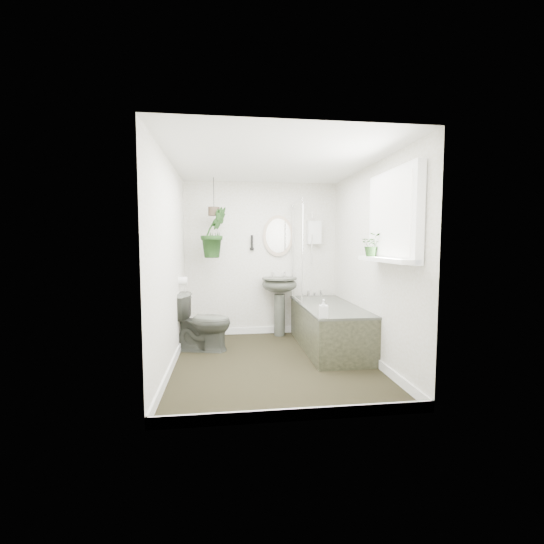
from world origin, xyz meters
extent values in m
cube|color=black|center=(0.00, 0.00, -0.01)|extent=(2.30, 2.80, 0.02)
cube|color=white|center=(0.00, 0.00, 2.31)|extent=(2.30, 2.80, 0.02)
cube|color=white|center=(0.00, 1.41, 1.15)|extent=(2.30, 0.02, 2.30)
cube|color=white|center=(0.00, -1.41, 1.15)|extent=(2.30, 0.02, 2.30)
cube|color=white|center=(-1.16, 0.00, 1.15)|extent=(0.02, 2.80, 2.30)
cube|color=white|center=(1.16, 0.00, 1.15)|extent=(0.02, 2.80, 2.30)
cube|color=white|center=(0.00, 0.00, 0.05)|extent=(2.30, 2.80, 0.10)
cube|color=white|center=(0.80, 1.34, 1.55)|extent=(0.20, 0.10, 0.35)
ellipsoid|color=#C4AC91|center=(0.25, 1.37, 1.50)|extent=(0.46, 0.03, 0.62)
cylinder|color=black|center=(-0.15, 1.36, 1.40)|extent=(0.04, 0.04, 0.22)
cylinder|color=white|center=(-1.10, 0.70, 0.90)|extent=(0.11, 0.11, 0.11)
cube|color=white|center=(1.09, -0.70, 1.65)|extent=(0.08, 1.00, 0.90)
cube|color=white|center=(1.02, -0.70, 1.23)|extent=(0.18, 1.00, 0.04)
cube|color=white|center=(1.04, -0.70, 1.65)|extent=(0.01, 0.86, 0.76)
imported|color=#41443B|center=(-0.85, 0.62, 0.37)|extent=(0.81, 0.57, 0.75)
imported|color=black|center=(1.00, -0.41, 1.37)|extent=(0.28, 0.27, 0.25)
imported|color=black|center=(-0.70, 1.09, 1.54)|extent=(0.50, 0.47, 0.71)
imported|color=black|center=(0.51, -0.29, 0.68)|extent=(0.10, 0.11, 0.20)
cylinder|color=#413326|center=(-0.70, 1.09, 1.83)|extent=(0.16, 0.16, 0.12)
camera|label=1|loc=(-0.54, -4.10, 1.40)|focal=24.00mm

